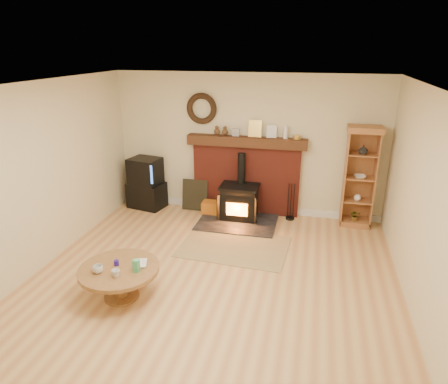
% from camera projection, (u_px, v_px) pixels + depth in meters
% --- Properties ---
extents(ground, '(5.50, 5.50, 0.00)m').
position_uv_depth(ground, '(209.00, 288.00, 5.32)').
color(ground, tan).
rests_on(ground, ground).
extents(room_shell, '(5.02, 5.52, 2.61)m').
position_uv_depth(room_shell, '(208.00, 162.00, 4.82)').
color(room_shell, beige).
rests_on(room_shell, ground).
extents(chimney_breast, '(2.20, 0.22, 1.78)m').
position_uv_depth(chimney_breast, '(246.00, 172.00, 7.48)').
color(chimney_breast, maroon).
rests_on(chimney_breast, ground).
extents(wood_stove, '(1.40, 1.00, 1.22)m').
position_uv_depth(wood_stove, '(239.00, 204.00, 7.29)').
color(wood_stove, black).
rests_on(wood_stove, ground).
extents(area_rug, '(1.75, 1.25, 0.01)m').
position_uv_depth(area_rug, '(234.00, 247.00, 6.39)').
color(area_rug, brown).
rests_on(area_rug, ground).
extents(tv_unit, '(0.76, 0.60, 1.00)m').
position_uv_depth(tv_unit, '(146.00, 184.00, 7.83)').
color(tv_unit, black).
rests_on(tv_unit, ground).
extents(curio_cabinet, '(0.57, 0.41, 1.78)m').
position_uv_depth(curio_cabinet, '(359.00, 177.00, 6.91)').
color(curio_cabinet, '#9B5B32').
rests_on(curio_cabinet, ground).
extents(firelog_box, '(0.41, 0.26, 0.25)m').
position_uv_depth(firelog_box, '(213.00, 208.00, 7.59)').
color(firelog_box, gold).
rests_on(firelog_box, ground).
extents(leaning_painting, '(0.50, 0.13, 0.60)m').
position_uv_depth(leaning_painting, '(195.00, 195.00, 7.76)').
color(leaning_painting, black).
rests_on(leaning_painting, ground).
extents(fire_tools, '(0.16, 0.16, 0.70)m').
position_uv_depth(fire_tools, '(290.00, 212.00, 7.37)').
color(fire_tools, black).
rests_on(fire_tools, ground).
extents(coffee_table, '(1.01, 1.01, 0.59)m').
position_uv_depth(coffee_table, '(119.00, 273.00, 5.00)').
color(coffee_table, brown).
rests_on(coffee_table, ground).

